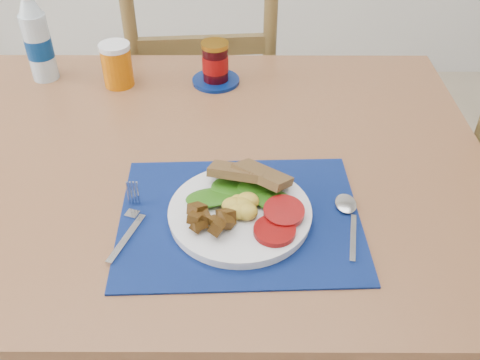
% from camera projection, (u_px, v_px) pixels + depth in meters
% --- Properties ---
extents(table, '(1.40, 0.90, 0.75)m').
position_uv_depth(table, '(144.00, 187.00, 1.13)').
color(table, brown).
rests_on(table, ground).
extents(chair_far, '(0.47, 0.45, 1.18)m').
position_uv_depth(chair_far, '(203.00, 75.00, 1.67)').
color(chair_far, brown).
rests_on(chair_far, ground).
extents(placemat, '(0.43, 0.34, 0.00)m').
position_uv_depth(placemat, '(240.00, 218.00, 0.93)').
color(placemat, black).
rests_on(placemat, table).
extents(breakfast_plate, '(0.24, 0.24, 0.06)m').
position_uv_depth(breakfast_plate, '(237.00, 211.00, 0.91)').
color(breakfast_plate, silver).
rests_on(breakfast_plate, placemat).
extents(fork, '(0.05, 0.17, 0.00)m').
position_uv_depth(fork, '(130.00, 222.00, 0.91)').
color(fork, '#B2B5BA').
rests_on(fork, placemat).
extents(spoon, '(0.04, 0.16, 0.00)m').
position_uv_depth(spoon, '(348.00, 215.00, 0.93)').
color(spoon, '#B2B5BA').
rests_on(spoon, placemat).
extents(water_bottle, '(0.06, 0.06, 0.22)m').
position_uv_depth(water_bottle, '(38.00, 42.00, 1.27)').
color(water_bottle, '#ADBFCC').
rests_on(water_bottle, table).
extents(juice_glass, '(0.07, 0.07, 0.10)m').
position_uv_depth(juice_glass, '(117.00, 66.00, 1.27)').
color(juice_glass, '#BA5B04').
rests_on(juice_glass, table).
extents(jam_on_saucer, '(0.12, 0.12, 0.10)m').
position_uv_depth(jam_on_saucer, '(215.00, 65.00, 1.28)').
color(jam_on_saucer, '#051A5A').
rests_on(jam_on_saucer, table).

